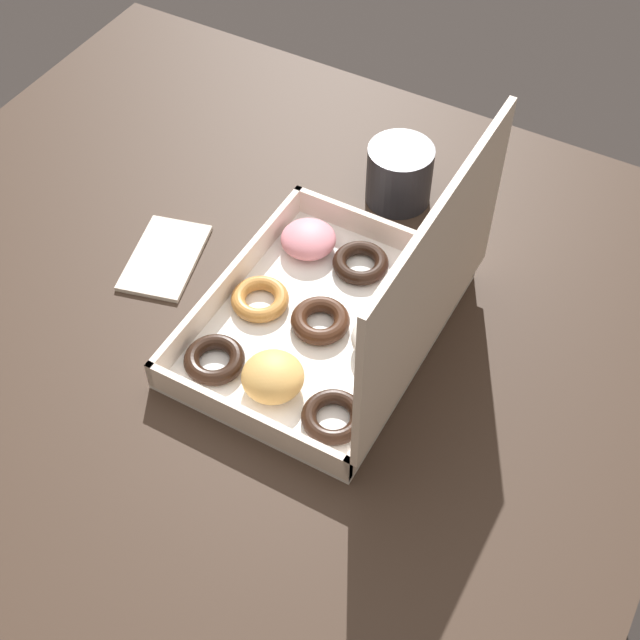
# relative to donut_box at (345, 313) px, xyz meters

# --- Properties ---
(ground_plane) EXTENTS (8.00, 8.00, 0.00)m
(ground_plane) POSITION_rel_donut_box_xyz_m (0.02, -0.13, -0.82)
(ground_plane) COLOR #2D2826
(dining_table) EXTENTS (0.98, 1.03, 0.77)m
(dining_table) POSITION_rel_donut_box_xyz_m (0.02, -0.13, -0.15)
(dining_table) COLOR #38281E
(dining_table) RESTS_ON ground_plane
(donut_box) EXTENTS (0.33, 0.26, 0.27)m
(donut_box) POSITION_rel_donut_box_xyz_m (0.00, 0.00, 0.00)
(donut_box) COLOR white
(donut_box) RESTS_ON dining_table
(coffee_mug) EXTENTS (0.09, 0.09, 0.08)m
(coffee_mug) POSITION_rel_donut_box_xyz_m (-0.25, -0.05, -0.01)
(coffee_mug) COLOR #232328
(coffee_mug) RESTS_ON dining_table
(paper_napkin) EXTENTS (0.15, 0.11, 0.01)m
(paper_napkin) POSITION_rel_donut_box_xyz_m (-0.01, -0.26, -0.05)
(paper_napkin) COLOR silver
(paper_napkin) RESTS_ON dining_table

